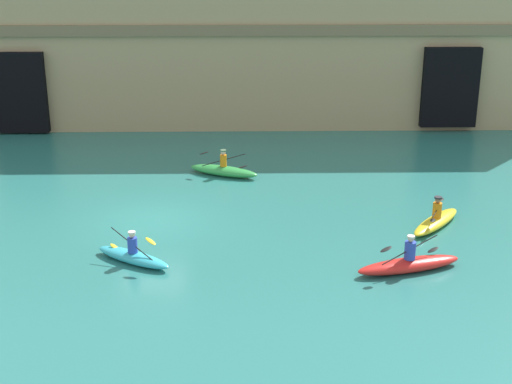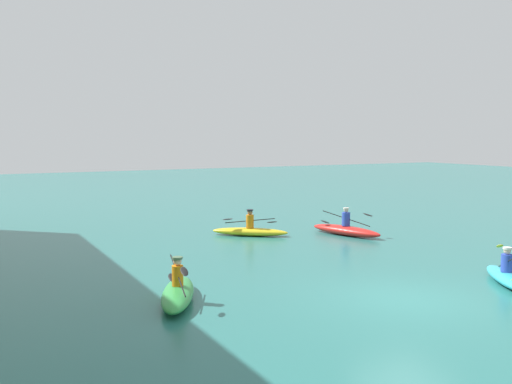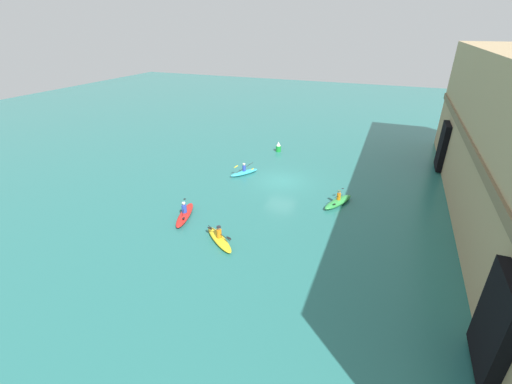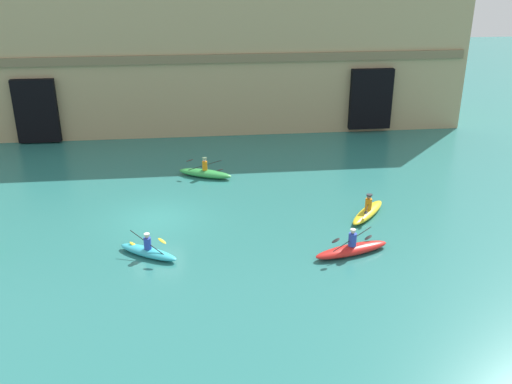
{
  "view_description": "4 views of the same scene",
  "coord_description": "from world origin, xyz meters",
  "px_view_note": "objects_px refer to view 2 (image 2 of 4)",
  "views": [
    {
      "loc": [
        3.48,
        -25.12,
        9.89
      ],
      "look_at": [
        3.98,
        0.97,
        0.77
      ],
      "focal_mm": 50.0,
      "sensor_mm": 36.0,
      "label": 1
    },
    {
      "loc": [
        -11.22,
        10.46,
        4.32
      ],
      "look_at": [
        6.06,
        1.31,
        2.41
      ],
      "focal_mm": 40.0,
      "sensor_mm": 36.0,
      "label": 2
    },
    {
      "loc": [
        26.86,
        8.28,
        12.7
      ],
      "look_at": [
        5.63,
        -0.24,
        1.43
      ],
      "focal_mm": 24.0,
      "sensor_mm": 36.0,
      "label": 3
    },
    {
      "loc": [
        2.13,
        -26.02,
        12.33
      ],
      "look_at": [
        5.09,
        0.66,
        0.93
      ],
      "focal_mm": 40.0,
      "sensor_mm": 36.0,
      "label": 4
    }
  ],
  "objects_px": {
    "kayak_yellow": "(250,231)",
    "kayak_red": "(346,230)",
    "kayak_cyan": "(506,276)",
    "kayak_green": "(178,293)"
  },
  "relations": [
    {
      "from": "kayak_yellow",
      "to": "kayak_red",
      "type": "height_order",
      "value": "kayak_red"
    },
    {
      "from": "kayak_red",
      "to": "kayak_cyan",
      "type": "bearing_deg",
      "value": 158.32
    },
    {
      "from": "kayak_yellow",
      "to": "kayak_cyan",
      "type": "bearing_deg",
      "value": -35.57
    },
    {
      "from": "kayak_red",
      "to": "kayak_green",
      "type": "xyz_separation_m",
      "value": [
        -6.15,
        10.03,
        -0.0
      ]
    },
    {
      "from": "kayak_green",
      "to": "kayak_yellow",
      "type": "bearing_deg",
      "value": -13.15
    },
    {
      "from": "kayak_red",
      "to": "kayak_yellow",
      "type": "bearing_deg",
      "value": 47.51
    },
    {
      "from": "kayak_cyan",
      "to": "kayak_red",
      "type": "distance_m",
      "value": 8.93
    },
    {
      "from": "kayak_cyan",
      "to": "kayak_red",
      "type": "xyz_separation_m",
      "value": [
        8.89,
        -0.83,
        0.03
      ]
    },
    {
      "from": "kayak_yellow",
      "to": "kayak_red",
      "type": "relative_size",
      "value": 0.84
    },
    {
      "from": "kayak_red",
      "to": "kayak_green",
      "type": "bearing_deg",
      "value": 105.15
    }
  ]
}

